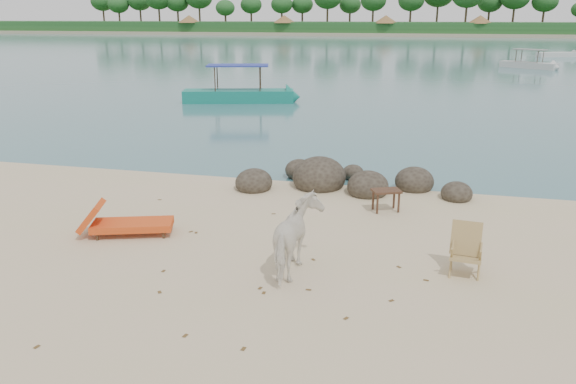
{
  "coord_description": "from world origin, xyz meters",
  "views": [
    {
      "loc": [
        2.57,
        -9.1,
        4.6
      ],
      "look_at": [
        -0.11,
        2.0,
        1.0
      ],
      "focal_mm": 35.0,
      "sensor_mm": 36.0,
      "label": 1
    }
  ],
  "objects_px": {
    "lounge_chair": "(132,222)",
    "cow": "(297,239)",
    "deck_chair": "(466,253)",
    "boat_near": "(238,71)",
    "boulders": "(341,181)",
    "side_table": "(386,202)"
  },
  "relations": [
    {
      "from": "boulders",
      "to": "boat_near",
      "type": "xyz_separation_m",
      "value": [
        -8.03,
        15.22,
        1.46
      ]
    },
    {
      "from": "side_table",
      "to": "lounge_chair",
      "type": "height_order",
      "value": "lounge_chair"
    },
    {
      "from": "boulders",
      "to": "cow",
      "type": "bearing_deg",
      "value": -89.79
    },
    {
      "from": "cow",
      "to": "side_table",
      "type": "bearing_deg",
      "value": -110.44
    },
    {
      "from": "boulders",
      "to": "side_table",
      "type": "relative_size",
      "value": 9.44
    },
    {
      "from": "boulders",
      "to": "deck_chair",
      "type": "height_order",
      "value": "deck_chair"
    },
    {
      "from": "cow",
      "to": "boat_near",
      "type": "bearing_deg",
      "value": -70.03
    },
    {
      "from": "boulders",
      "to": "boat_near",
      "type": "height_order",
      "value": "boat_near"
    },
    {
      "from": "boulders",
      "to": "cow",
      "type": "relative_size",
      "value": 3.83
    },
    {
      "from": "boulders",
      "to": "deck_chair",
      "type": "bearing_deg",
      "value": -58.53
    },
    {
      "from": "lounge_chair",
      "to": "cow",
      "type": "bearing_deg",
      "value": -32.99
    },
    {
      "from": "side_table",
      "to": "deck_chair",
      "type": "height_order",
      "value": "deck_chair"
    },
    {
      "from": "side_table",
      "to": "boat_near",
      "type": "bearing_deg",
      "value": 95.12
    },
    {
      "from": "lounge_chair",
      "to": "deck_chair",
      "type": "bearing_deg",
      "value": -21.77
    },
    {
      "from": "boulders",
      "to": "cow",
      "type": "distance_m",
      "value": 5.59
    },
    {
      "from": "boat_near",
      "to": "boulders",
      "type": "bearing_deg",
      "value": -76.98
    },
    {
      "from": "boulders",
      "to": "lounge_chair",
      "type": "height_order",
      "value": "boulders"
    },
    {
      "from": "boulders",
      "to": "lounge_chair",
      "type": "distance_m",
      "value": 5.99
    },
    {
      "from": "cow",
      "to": "deck_chair",
      "type": "distance_m",
      "value": 3.09
    },
    {
      "from": "side_table",
      "to": "boat_near",
      "type": "relative_size",
      "value": 0.1
    },
    {
      "from": "boat_near",
      "to": "side_table",
      "type": "bearing_deg",
      "value": -75.78
    },
    {
      "from": "lounge_chair",
      "to": "boat_near",
      "type": "bearing_deg",
      "value": 83.41
    }
  ]
}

